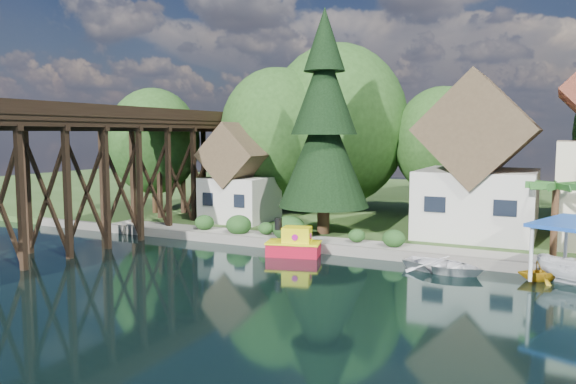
# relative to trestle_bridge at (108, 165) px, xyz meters

# --- Properties ---
(ground) EXTENTS (140.00, 140.00, 0.00)m
(ground) POSITION_rel_trestle_bridge_xyz_m (16.00, -5.17, -5.35)
(ground) COLOR black
(ground) RESTS_ON ground
(bank) EXTENTS (140.00, 52.00, 0.50)m
(bank) POSITION_rel_trestle_bridge_xyz_m (16.00, 28.83, -5.10)
(bank) COLOR #2B451B
(bank) RESTS_ON ground
(seawall) EXTENTS (60.00, 0.40, 0.62)m
(seawall) POSITION_rel_trestle_bridge_xyz_m (20.00, 2.83, -5.04)
(seawall) COLOR slate
(seawall) RESTS_ON ground
(promenade) EXTENTS (50.00, 2.60, 0.06)m
(promenade) POSITION_rel_trestle_bridge_xyz_m (22.00, 4.13, -4.82)
(promenade) COLOR gray
(promenade) RESTS_ON bank
(trestle_bridge) EXTENTS (4.12, 44.18, 9.30)m
(trestle_bridge) POSITION_rel_trestle_bridge_xyz_m (0.00, 0.00, 0.00)
(trestle_bridge) COLOR black
(trestle_bridge) RESTS_ON ground
(house_left) EXTENTS (7.64, 8.64, 11.02)m
(house_left) POSITION_rel_trestle_bridge_xyz_m (23.00, 10.83, -0.21)
(house_left) COLOR beige
(house_left) RESTS_ON bank
(shed) EXTENTS (5.09, 5.40, 7.85)m
(shed) POSITION_rel_trestle_bridge_xyz_m (5.00, 9.33, -1.52)
(shed) COLOR beige
(shed) RESTS_ON bank
(bg_trees) EXTENTS (49.90, 13.30, 10.57)m
(bg_trees) POSITION_rel_trestle_bridge_xyz_m (17.00, 16.08, 1.94)
(bg_trees) COLOR #382314
(bg_trees) RESTS_ON bank
(shrubs) EXTENTS (15.76, 2.47, 1.70)m
(shrubs) POSITION_rel_trestle_bridge_xyz_m (11.40, 4.09, -4.12)
(shrubs) COLOR #1A3E16
(shrubs) RESTS_ON bank
(conifer) EXTENTS (6.29, 6.29, 15.48)m
(conifer) POSITION_rel_trestle_bridge_xyz_m (13.24, 6.80, 2.60)
(conifer) COLOR #382314
(conifer) RESTS_ON bank
(palm_tree) EXTENTS (4.22, 4.22, 4.50)m
(palm_tree) POSITION_rel_trestle_bridge_xyz_m (27.84, 5.51, -0.92)
(palm_tree) COLOR #382314
(palm_tree) RESTS_ON bank
(tugboat) EXTENTS (3.61, 2.53, 2.37)m
(tugboat) POSITION_rel_trestle_bridge_xyz_m (13.52, 1.40, -4.64)
(tugboat) COLOR #B00B24
(tugboat) RESTS_ON ground
(boat_white_a) EXTENTS (5.03, 4.11, 0.91)m
(boat_white_a) POSITION_rel_trestle_bridge_xyz_m (22.54, 1.28, -4.89)
(boat_white_a) COLOR white
(boat_white_a) RESTS_ON ground
(boat_yellow) EXTENTS (2.75, 2.60, 1.15)m
(boat_yellow) POSITION_rel_trestle_bridge_xyz_m (27.28, 1.48, -4.77)
(boat_yellow) COLOR gold
(boat_yellow) RESTS_ON ground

